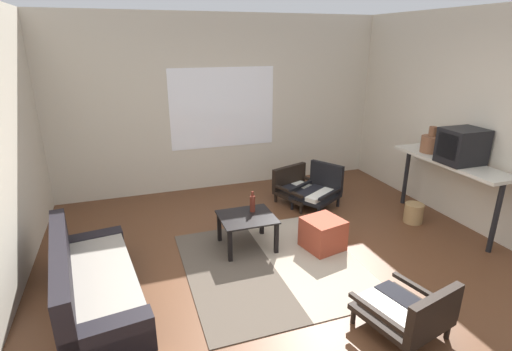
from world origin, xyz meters
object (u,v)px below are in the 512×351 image
object	(u,v)px
console_shelf	(450,167)
couch	(91,283)
coffee_table	(247,222)
crt_television	(462,146)
wicker_basket	(414,213)
ottoman_orange	(323,234)
armchair_by_window	(298,187)
clay_vase	(431,143)
armchair_striped_foreground	(409,312)
armchair_corner	(319,189)
glass_bottle	(252,203)

from	to	relation	value
console_shelf	couch	bearing A→B (deg)	-176.79
coffee_table	crt_television	size ratio (longest dim) A/B	1.30
couch	wicker_basket	world-z (taller)	couch
ottoman_orange	console_shelf	xyz separation A→B (m)	(1.78, 0.05, 0.61)
armchair_by_window	crt_television	xyz separation A→B (m)	(1.46, -1.45, 0.88)
clay_vase	armchair_by_window	bearing A→B (deg)	146.97
armchair_by_window	console_shelf	bearing A→B (deg)	-42.14
armchair_striped_foreground	wicker_basket	bearing A→B (deg)	48.80
ottoman_orange	console_shelf	bearing A→B (deg)	1.57
armchair_corner	wicker_basket	xyz separation A→B (m)	(0.95, -0.88, -0.14)
couch	clay_vase	size ratio (longest dim) A/B	5.18
armchair_corner	glass_bottle	bearing A→B (deg)	-151.43
ottoman_orange	crt_television	bearing A→B (deg)	-2.72
coffee_table	wicker_basket	xyz separation A→B (m)	(2.30, -0.10, -0.19)
couch	wicker_basket	distance (m)	3.98
glass_bottle	wicker_basket	size ratio (longest dim) A/B	0.96
coffee_table	armchair_corner	bearing A→B (deg)	30.25
couch	armchair_corner	bearing A→B (deg)	23.20
crt_television	glass_bottle	xyz separation A→B (m)	(-2.50, 0.51, -0.60)
armchair_corner	armchair_striped_foreground	bearing A→B (deg)	-102.02
crt_television	glass_bottle	world-z (taller)	crt_television
crt_television	wicker_basket	world-z (taller)	crt_television
clay_vase	glass_bottle	size ratio (longest dim) A/B	1.38
armchair_corner	clay_vase	size ratio (longest dim) A/B	2.28
glass_bottle	armchair_corner	bearing A→B (deg)	28.57
crt_television	armchair_by_window	bearing A→B (deg)	135.05
clay_vase	glass_bottle	world-z (taller)	clay_vase
glass_bottle	clay_vase	bearing A→B (deg)	-0.04
couch	coffee_table	size ratio (longest dim) A/B	2.89
armchair_by_window	wicker_basket	xyz separation A→B (m)	(1.15, -1.15, -0.09)
ottoman_orange	clay_vase	world-z (taller)	clay_vase
armchair_corner	ottoman_orange	world-z (taller)	armchair_corner
armchair_corner	console_shelf	bearing A→B (deg)	-40.04
console_shelf	wicker_basket	bearing A→B (deg)	151.18
armchair_striped_foreground	console_shelf	world-z (taller)	console_shelf
coffee_table	ottoman_orange	bearing A→B (deg)	-20.74
armchair_striped_foreground	armchair_by_window	bearing A→B (deg)	83.09
couch	armchair_striped_foreground	xyz separation A→B (m)	(2.46, -1.31, 0.03)
couch	armchair_by_window	size ratio (longest dim) A/B	2.23
armchair_by_window	ottoman_orange	bearing A→B (deg)	-103.23
coffee_table	armchair_corner	distance (m)	1.57
armchair_by_window	crt_television	distance (m)	2.24
coffee_table	armchair_striped_foreground	distance (m)	1.98
armchair_corner	crt_television	distance (m)	1.91
wicker_basket	couch	bearing A→B (deg)	-174.13
armchair_corner	console_shelf	xyz separation A→B (m)	(1.25, -1.05, 0.52)
coffee_table	clay_vase	distance (m)	2.70
glass_bottle	wicker_basket	world-z (taller)	glass_bottle
console_shelf	clay_vase	bearing A→B (deg)	90.00
clay_vase	console_shelf	bearing A→B (deg)	-90.00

